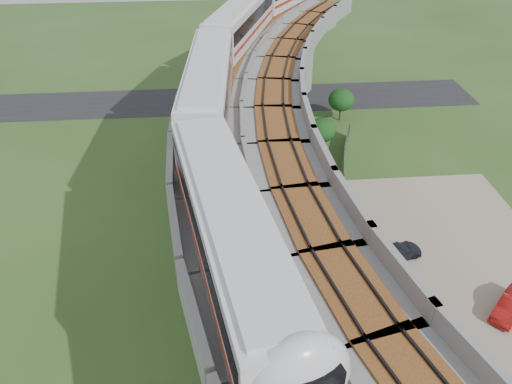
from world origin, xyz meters
TOP-DOWN VIEW (x-y plane):
  - ground at (0.00, 0.00)m, footprint 160.00×160.00m
  - dirt_lot at (14.00, -2.00)m, footprint 18.00×26.00m
  - asphalt_road at (0.00, 30.00)m, footprint 60.00×8.00m
  - viaduct at (3.84, 0.00)m, footprint 19.58×73.98m
  - metro_train at (1.39, 11.10)m, footprint 17.01×60.22m
  - fence at (9.75, 0.00)m, footprint 3.87×38.73m
  - tree_0 at (12.19, 23.39)m, footprint 2.88×2.88m
  - tree_1 at (8.76, 16.97)m, footprint 2.82×2.82m
  - tree_2 at (7.37, 10.87)m, footprint 2.21×2.21m
  - tree_3 at (6.61, 6.47)m, footprint 2.23×2.23m
  - tree_4 at (5.94, 0.90)m, footprint 2.54×2.54m
  - tree_5 at (6.93, -7.74)m, footprint 2.78×2.78m
  - car_white at (11.18, -10.47)m, footprint 1.29×3.09m
  - car_red at (16.95, -5.58)m, footprint 3.86×3.71m
  - car_dark at (11.31, 0.29)m, footprint 4.18×2.66m

SIDE VIEW (x-z plane):
  - ground at x=0.00m, z-range 0.00..0.00m
  - asphalt_road at x=0.00m, z-range 0.00..0.03m
  - dirt_lot at x=14.00m, z-range 0.00..0.04m
  - car_white at x=11.18m, z-range 0.04..1.08m
  - car_dark at x=11.31m, z-range 0.04..1.17m
  - car_red at x=16.95m, z-range 0.04..1.35m
  - fence at x=9.75m, z-range 0.00..1.50m
  - tree_5 at x=6.93m, z-range 0.38..3.49m
  - tree_1 at x=8.76m, z-range 0.49..3.88m
  - tree_4 at x=5.94m, z-range 0.56..3.83m
  - tree_3 at x=6.61m, z-range 0.66..3.89m
  - tree_2 at x=7.37m, z-range 0.70..3.99m
  - tree_0 at x=12.19m, z-range 0.62..4.31m
  - viaduct at x=3.84m, z-range 3.35..14.75m
  - metro_train at x=1.39m, z-range 10.49..14.13m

